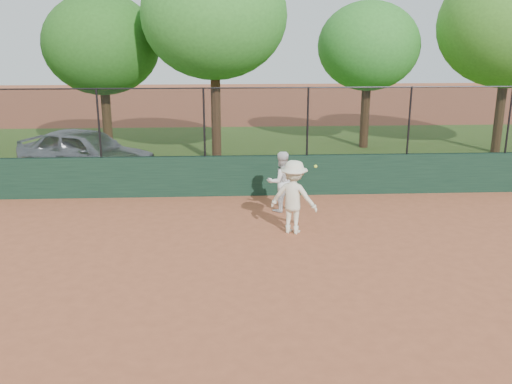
{
  "coord_description": "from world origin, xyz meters",
  "views": [
    {
      "loc": [
        0.15,
        -10.36,
        4.87
      ],
      "look_at": [
        0.8,
        2.2,
        1.2
      ],
      "focal_mm": 40.0,
      "sensor_mm": 36.0,
      "label": 1
    }
  ],
  "objects_px": {
    "player_second": "(281,182)",
    "tree_1": "(101,45)",
    "tree_3": "(369,46)",
    "tree_2": "(214,16)",
    "parked_car": "(86,152)",
    "player_main": "(294,197)",
    "tree_4": "(510,25)"
  },
  "relations": [
    {
      "from": "tree_2",
      "to": "player_second",
      "type": "bearing_deg",
      "value": -72.83
    },
    {
      "from": "player_main",
      "to": "tree_1",
      "type": "height_order",
      "value": "tree_1"
    },
    {
      "from": "tree_4",
      "to": "tree_3",
      "type": "bearing_deg",
      "value": 165.39
    },
    {
      "from": "player_main",
      "to": "tree_1",
      "type": "xyz_separation_m",
      "value": [
        -6.25,
        9.28,
        3.29
      ]
    },
    {
      "from": "parked_car",
      "to": "tree_3",
      "type": "distance_m",
      "value": 11.69
    },
    {
      "from": "player_main",
      "to": "tree_1",
      "type": "bearing_deg",
      "value": 123.95
    },
    {
      "from": "tree_2",
      "to": "tree_4",
      "type": "xyz_separation_m",
      "value": [
        11.11,
        1.09,
        -0.32
      ]
    },
    {
      "from": "player_main",
      "to": "tree_4",
      "type": "bearing_deg",
      "value": 43.7
    },
    {
      "from": "player_main",
      "to": "tree_3",
      "type": "relative_size",
      "value": 0.31
    },
    {
      "from": "player_main",
      "to": "parked_car",
      "type": "bearing_deg",
      "value": 137.19
    },
    {
      "from": "player_second",
      "to": "tree_4",
      "type": "bearing_deg",
      "value": -160.87
    },
    {
      "from": "parked_car",
      "to": "tree_4",
      "type": "bearing_deg",
      "value": -55.36
    },
    {
      "from": "parked_car",
      "to": "tree_4",
      "type": "distance_m",
      "value": 16.23
    },
    {
      "from": "player_second",
      "to": "tree_1",
      "type": "height_order",
      "value": "tree_1"
    },
    {
      "from": "player_second",
      "to": "tree_3",
      "type": "distance_m",
      "value": 9.9
    },
    {
      "from": "player_second",
      "to": "tree_4",
      "type": "xyz_separation_m",
      "value": [
        9.28,
        7.01,
        4.06
      ]
    },
    {
      "from": "player_second",
      "to": "player_main",
      "type": "height_order",
      "value": "player_main"
    },
    {
      "from": "tree_2",
      "to": "tree_4",
      "type": "relative_size",
      "value": 1.03
    },
    {
      "from": "tree_1",
      "to": "parked_car",
      "type": "bearing_deg",
      "value": -90.94
    },
    {
      "from": "tree_2",
      "to": "tree_1",
      "type": "bearing_deg",
      "value": 158.94
    },
    {
      "from": "player_second",
      "to": "player_main",
      "type": "bearing_deg",
      "value": 76.79
    },
    {
      "from": "tree_1",
      "to": "tree_4",
      "type": "relative_size",
      "value": 0.84
    },
    {
      "from": "player_second",
      "to": "tree_4",
      "type": "height_order",
      "value": "tree_4"
    },
    {
      "from": "player_second",
      "to": "tree_3",
      "type": "height_order",
      "value": "tree_3"
    },
    {
      "from": "player_second",
      "to": "tree_1",
      "type": "bearing_deg",
      "value": -69.06
    },
    {
      "from": "parked_car",
      "to": "tree_1",
      "type": "bearing_deg",
      "value": 23.11
    },
    {
      "from": "tree_4",
      "to": "player_second",
      "type": "bearing_deg",
      "value": -142.91
    },
    {
      "from": "player_main",
      "to": "tree_3",
      "type": "height_order",
      "value": "tree_3"
    },
    {
      "from": "player_second",
      "to": "tree_3",
      "type": "relative_size",
      "value": 0.28
    },
    {
      "from": "player_main",
      "to": "tree_2",
      "type": "height_order",
      "value": "tree_2"
    },
    {
      "from": "tree_1",
      "to": "tree_4",
      "type": "height_order",
      "value": "tree_4"
    },
    {
      "from": "parked_car",
      "to": "tree_3",
      "type": "height_order",
      "value": "tree_3"
    }
  ]
}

